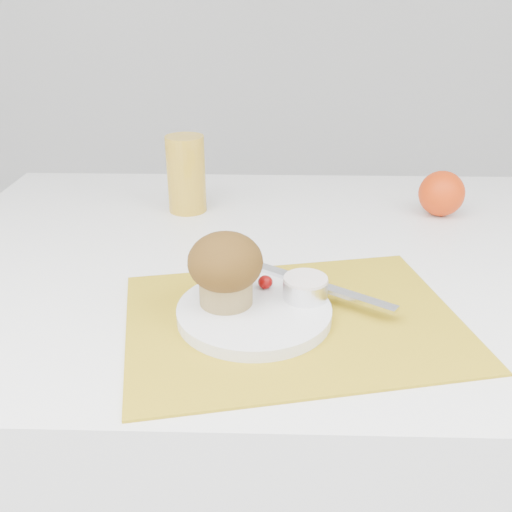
{
  "coord_description": "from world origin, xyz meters",
  "views": [
    {
      "loc": [
        -0.06,
        -0.76,
        1.13
      ],
      "look_at": [
        -0.08,
        -0.07,
        0.8
      ],
      "focal_mm": 40.0,
      "sensor_mm": 36.0,
      "label": 1
    }
  ],
  "objects_px": {
    "table": "(299,436)",
    "orange": "(442,193)",
    "juice_glass": "(186,174)",
    "plate": "(254,312)",
    "muffin": "(225,268)"
  },
  "relations": [
    {
      "from": "table",
      "to": "orange",
      "type": "relative_size",
      "value": 14.87
    },
    {
      "from": "orange",
      "to": "juice_glass",
      "type": "xyz_separation_m",
      "value": [
        -0.46,
        0.01,
        0.03
      ]
    },
    {
      "from": "table",
      "to": "plate",
      "type": "relative_size",
      "value": 6.28
    },
    {
      "from": "muffin",
      "to": "plate",
      "type": "bearing_deg",
      "value": -16.27
    },
    {
      "from": "plate",
      "to": "orange",
      "type": "height_order",
      "value": "orange"
    },
    {
      "from": "table",
      "to": "juice_glass",
      "type": "height_order",
      "value": "juice_glass"
    },
    {
      "from": "juice_glass",
      "to": "muffin",
      "type": "relative_size",
      "value": 1.5
    },
    {
      "from": "juice_glass",
      "to": "muffin",
      "type": "height_order",
      "value": "juice_glass"
    },
    {
      "from": "plate",
      "to": "juice_glass",
      "type": "height_order",
      "value": "juice_glass"
    },
    {
      "from": "plate",
      "to": "muffin",
      "type": "xyz_separation_m",
      "value": [
        -0.04,
        0.01,
        0.06
      ]
    },
    {
      "from": "table",
      "to": "juice_glass",
      "type": "bearing_deg",
      "value": 139.7
    },
    {
      "from": "plate",
      "to": "orange",
      "type": "relative_size",
      "value": 2.37
    },
    {
      "from": "plate",
      "to": "table",
      "type": "bearing_deg",
      "value": 69.19
    },
    {
      "from": "table",
      "to": "muffin",
      "type": "bearing_deg",
      "value": -120.33
    },
    {
      "from": "plate",
      "to": "orange",
      "type": "bearing_deg",
      "value": 48.81
    }
  ]
}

